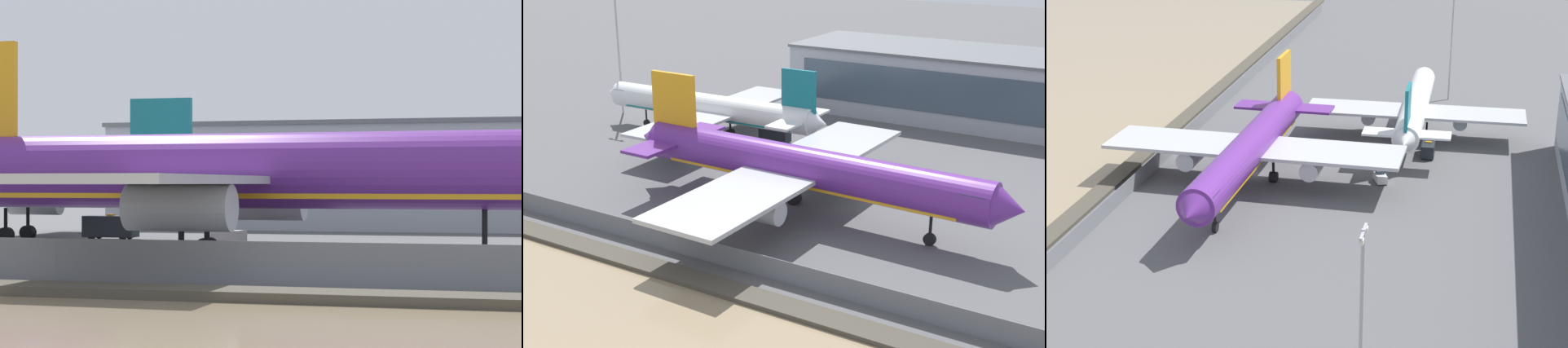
% 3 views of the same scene
% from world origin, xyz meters
% --- Properties ---
extents(ground_plane, '(500.00, 500.00, 0.00)m').
position_xyz_m(ground_plane, '(0.00, 0.00, 0.00)').
color(ground_plane, '#565659').
extents(shoreline_seawall, '(320.00, 3.00, 0.50)m').
position_xyz_m(shoreline_seawall, '(0.00, -20.50, 0.25)').
color(shoreline_seawall, '#474238').
rests_on(shoreline_seawall, ground).
extents(perimeter_fence, '(280.00, 0.10, 2.49)m').
position_xyz_m(perimeter_fence, '(0.00, -16.00, 1.25)').
color(perimeter_fence, slate).
rests_on(perimeter_fence, ground).
extents(cargo_jet_purple, '(53.46, 45.50, 16.04)m').
position_xyz_m(cargo_jet_purple, '(5.03, 0.79, 6.12)').
color(cargo_jet_purple, '#602889').
rests_on(cargo_jet_purple, ground).
extents(passenger_jet_white_teal, '(44.97, 38.17, 13.50)m').
position_xyz_m(passenger_jet_white_teal, '(-24.71, 22.75, 5.15)').
color(passenger_jet_white_teal, white).
rests_on(passenger_jet_white_teal, ground).
extents(baggage_tug, '(3.56, 2.60, 1.80)m').
position_xyz_m(baggage_tug, '(-0.49, 19.72, 0.81)').
color(baggage_tug, white).
rests_on(baggage_tug, ground).
extents(ops_van, '(5.21, 2.12, 2.48)m').
position_xyz_m(ops_van, '(-14.33, 26.00, 1.28)').
color(ops_van, '#1E2328').
rests_on(ops_van, ground).
extents(terminal_building, '(81.57, 21.11, 12.73)m').
position_xyz_m(terminal_building, '(16.90, 57.15, 6.38)').
color(terminal_building, '#9EA3AD').
rests_on(terminal_building, ground).
extents(apron_light_mast_apron_west, '(3.20, 0.40, 25.92)m').
position_xyz_m(apron_light_mast_apron_west, '(-49.38, 27.47, 14.28)').
color(apron_light_mast_apron_west, '#A8A8AD').
rests_on(apron_light_mast_apron_west, ground).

